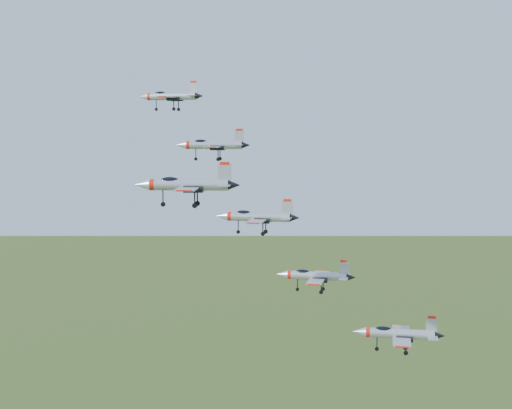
# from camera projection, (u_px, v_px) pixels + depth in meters

# --- Properties ---
(jet_lead) EXTENTS (11.75, 9.63, 3.15)m
(jet_lead) POSITION_uv_depth(u_px,v_px,m) (170.00, 96.00, 120.62)
(jet_lead) COLOR #AAAEB7
(jet_left_high) EXTENTS (11.50, 9.65, 3.08)m
(jet_left_high) POSITION_uv_depth(u_px,v_px,m) (212.00, 145.00, 108.05)
(jet_left_high) COLOR #AAAEB7
(jet_right_high) EXTENTS (13.01, 10.98, 3.50)m
(jet_right_high) POSITION_uv_depth(u_px,v_px,m) (186.00, 185.00, 86.62)
(jet_right_high) COLOR #AAAEB7
(jet_left_low) EXTENTS (13.89, 11.51, 3.71)m
(jet_left_low) POSITION_uv_depth(u_px,v_px,m) (256.00, 217.00, 114.59)
(jet_left_low) COLOR #AAAEB7
(jet_right_low) EXTENTS (11.07, 9.14, 2.96)m
(jet_right_low) POSITION_uv_depth(u_px,v_px,m) (315.00, 276.00, 98.08)
(jet_right_low) COLOR #AAAEB7
(jet_trail) EXTENTS (12.73, 10.57, 3.40)m
(jet_trail) POSITION_uv_depth(u_px,v_px,m) (397.00, 333.00, 98.75)
(jet_trail) COLOR #AAAEB7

